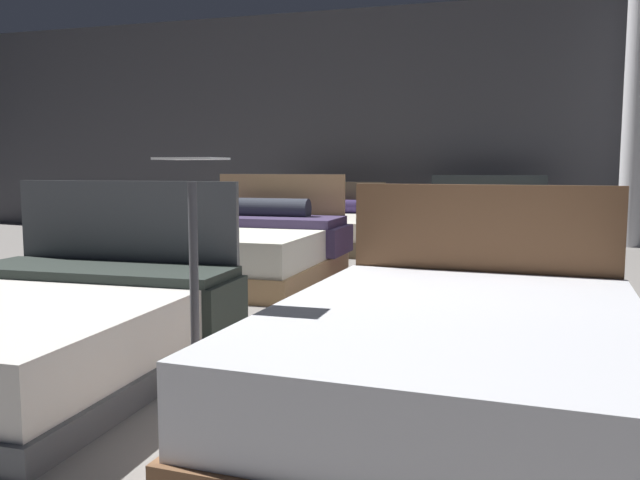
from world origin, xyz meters
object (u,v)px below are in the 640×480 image
Objects in this scene: bed_2 at (249,251)px; bed_5 at (488,233)px; bed_0 at (33,330)px; price_sign at (195,310)px; bed_3 at (475,265)px; bed_4 at (319,230)px; support_pillar at (636,115)px; bed_1 at (455,361)px.

bed_2 is 3.44m from bed_5.
bed_0 reaches higher than bed_5.
price_sign is at bearing -70.89° from bed_2.
bed_2 reaches higher than bed_3.
bed_3 is at bearing 51.96° from bed_0.
bed_4 is 4.46m from support_pillar.
bed_2 is 0.90× the size of bed_3.
bed_0 is at bearing -113.49° from bed_5.
bed_2 reaches higher than bed_0.
bed_2 is at bearing 175.98° from bed_3.
bed_1 is 7.17m from support_pillar.
bed_3 is at bearing -1.98° from bed_2.
bed_4 is 2.20m from bed_5.
bed_1 is 1.00× the size of bed_5.
bed_2 reaches higher than bed_1.
bed_2 is 3.23m from price_sign.
support_pillar reaches higher than bed_4.
bed_2 is 0.87× the size of bed_5.
bed_1 reaches higher than bed_5.
bed_1 is 0.64× the size of support_pillar.
support_pillar is (1.73, 6.79, 1.51)m from bed_1.
bed_1 is at bearing -92.30° from bed_5.
price_sign is at bearing -168.08° from bed_1.
bed_5 is (2.10, 5.62, 0.02)m from bed_0.
support_pillar is (3.90, 6.79, 1.53)m from bed_0.
support_pillar is at bearing 78.81° from bed_1.
bed_3 is 3.54m from bed_4.
support_pillar is at bearing 45.78° from bed_2.
bed_4 is 0.92× the size of bed_5.
bed_5 reaches higher than bed_4.
support_pillar is (1.80, 4.00, 1.50)m from bed_3.
bed_2 is 1.76× the size of price_sign.
bed_1 is 1.15× the size of bed_2.
bed_4 is at bearing 126.97° from bed_3.
bed_5 is at bearing -0.56° from bed_4.
bed_2 is at bearing -134.81° from support_pillar.
bed_4 is at bearing 101.23° from price_sign.
bed_0 is 2.88m from bed_2.
bed_4 is at bearing 89.98° from bed_0.
bed_2 is at bearing -89.68° from bed_4.
bed_1 is at bearing -104.28° from support_pillar.
price_sign is (1.04, -0.18, 0.21)m from bed_0.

